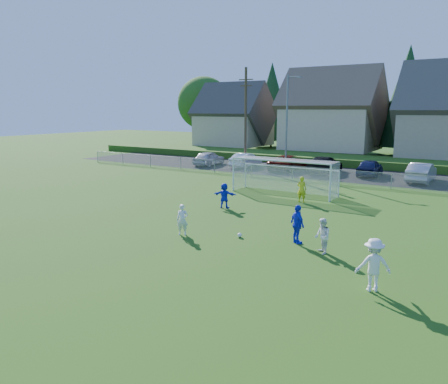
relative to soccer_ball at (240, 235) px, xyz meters
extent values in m
plane|color=#193D0C|center=(-2.78, -4.99, -0.11)|extent=(160.00, 160.00, 0.00)
plane|color=black|center=(-2.78, 22.51, -0.10)|extent=(60.00, 60.00, 0.00)
cube|color=#1E420F|center=(-2.78, 30.01, 0.29)|extent=(70.00, 6.00, 0.80)
sphere|color=white|center=(0.00, 0.00, 0.00)|extent=(0.22, 0.22, 0.22)
imported|color=white|center=(-2.54, -1.07, 0.63)|extent=(0.64, 0.58, 1.47)
imported|color=white|center=(4.05, -0.14, 0.63)|extent=(0.90, 0.92, 1.49)
imported|color=white|center=(6.79, -2.89, 0.79)|extent=(1.34, 1.14, 1.79)
imported|color=#1627D1|center=(2.63, 0.59, 0.77)|extent=(1.08, 0.96, 1.76)
imported|color=#1627D1|center=(-3.94, 4.87, 0.65)|extent=(1.49, 0.80, 1.53)
imported|color=#CBCD18|center=(-0.63, 8.93, 0.74)|extent=(0.65, 0.46, 1.69)
imported|color=#B0B1B8|center=(-16.29, 21.22, 0.64)|extent=(2.01, 4.50, 1.50)
imported|color=white|center=(-12.24, 22.04, 0.61)|extent=(1.55, 4.39, 1.44)
imported|color=#5D120A|center=(-7.59, 22.37, 0.63)|extent=(2.52, 5.36, 1.48)
imported|color=black|center=(-3.91, 22.28, 0.67)|extent=(2.28, 5.44, 1.57)
imported|color=#12183F|center=(0.17, 22.69, 0.65)|extent=(2.07, 4.55, 1.51)
imported|color=#B0B0B0|center=(4.58, 21.67, 0.68)|extent=(1.75, 4.83, 1.58)
cylinder|color=white|center=(-6.43, 10.01, 1.11)|extent=(0.12, 0.12, 2.44)
cylinder|color=white|center=(0.87, 10.01, 1.11)|extent=(0.12, 0.12, 2.44)
cylinder|color=white|center=(-2.78, 10.01, 2.33)|extent=(7.30, 0.12, 0.12)
cylinder|color=white|center=(-6.43, 11.81, 0.79)|extent=(0.08, 0.08, 1.80)
cylinder|color=white|center=(0.87, 11.81, 0.79)|extent=(0.08, 0.08, 1.80)
cylinder|color=white|center=(-2.78, 11.81, 1.69)|extent=(7.30, 0.08, 0.08)
cube|color=silver|center=(-2.78, 11.81, 0.79)|extent=(7.30, 0.02, 1.80)
cube|color=silver|center=(-6.43, 10.91, 1.11)|extent=(0.02, 1.80, 2.44)
cube|color=silver|center=(0.87, 10.91, 1.11)|extent=(0.02, 1.80, 2.44)
cube|color=silver|center=(-2.78, 10.91, 2.33)|extent=(7.30, 1.80, 0.02)
cube|color=gray|center=(-2.78, 17.01, 1.06)|extent=(52.00, 0.03, 0.03)
cube|color=gray|center=(-2.78, 17.01, 0.49)|extent=(52.00, 0.02, 1.14)
cylinder|color=gray|center=(-28.78, 17.01, 0.49)|extent=(0.06, 0.06, 1.20)
cylinder|color=gray|center=(-2.78, 17.01, 0.49)|extent=(0.06, 0.06, 1.20)
cylinder|color=slate|center=(-7.28, 21.01, 4.39)|extent=(0.18, 0.18, 9.00)
cylinder|color=slate|center=(-6.78, 21.01, 8.69)|extent=(1.20, 0.12, 0.12)
cube|color=slate|center=(-6.18, 21.01, 8.64)|extent=(0.36, 0.18, 0.12)
cylinder|color=#473321|center=(-12.28, 22.01, 4.89)|extent=(0.26, 0.26, 10.00)
cube|color=#473321|center=(-12.28, 22.01, 8.69)|extent=(1.60, 0.10, 0.10)
cube|color=#473321|center=(-12.28, 22.01, 8.09)|extent=(1.30, 0.10, 0.10)
cube|color=tan|center=(-22.78, 37.01, 2.94)|extent=(9.00, 8.00, 4.50)
pyramid|color=#423D38|center=(-22.78, 37.01, 9.60)|extent=(9.90, 8.80, 4.41)
cube|color=#C6B58E|center=(-8.78, 38.01, 3.44)|extent=(11.00, 9.00, 5.50)
pyramid|color=brown|center=(-8.78, 38.01, 11.15)|extent=(12.10, 9.90, 4.96)
cylinder|color=#382616|center=(-30.78, 41.01, 1.87)|extent=(0.36, 0.36, 3.96)
sphere|color=#2B5B19|center=(-30.78, 41.01, 6.71)|extent=(8.36, 8.36, 8.36)
cylinder|color=#382616|center=(-20.78, 45.01, 0.49)|extent=(0.30, 0.30, 1.20)
cone|color=#143819|center=(-20.78, 45.01, 6.94)|extent=(6.76, 6.76, 11.70)
cylinder|color=#382616|center=(-10.78, 46.01, 0.49)|extent=(0.30, 0.30, 1.20)
cone|color=#143819|center=(-10.78, 46.01, 6.49)|extent=(6.24, 6.24, 10.80)
cylinder|color=#382616|center=(-0.78, 43.01, 0.49)|extent=(0.30, 0.30, 1.20)
cone|color=#143819|center=(-0.78, 43.01, 7.39)|extent=(7.28, 7.28, 12.60)
camera|label=1|loc=(9.95, -16.99, 5.82)|focal=35.00mm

